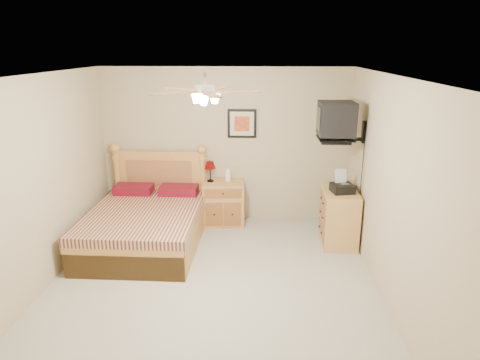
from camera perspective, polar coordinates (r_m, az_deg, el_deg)
The scene contains 17 objects.
floor at distance 5.34m, azimuth -3.80°, elevation -14.14°, with size 4.50×4.50×0.00m, color #A4A094.
ceiling at distance 4.57m, azimuth -4.43°, elevation 13.69°, with size 4.00×4.50×0.04m, color white.
wall_back at distance 6.97m, azimuth -1.96°, elevation 4.58°, with size 4.00×0.04×2.50m, color tan.
wall_front at distance 2.80m, azimuth -9.61°, elevation -16.16°, with size 4.00×0.04×2.50m, color tan.
wall_left at distance 5.42m, azimuth -25.59°, elevation -0.88°, with size 0.04×4.50×2.50m, color tan.
wall_right at distance 4.99m, azimuth 19.36°, elevation -1.60°, with size 0.04×4.50×2.50m, color tan.
bed at distance 6.26m, azimuth -12.76°, elevation -3.07°, with size 1.53×2.01×1.30m, color #C6813A, non-canonical shape.
nightstand at distance 6.99m, azimuth -2.21°, elevation -3.04°, with size 0.65×0.49×0.71m, color #B57F36.
table_lamp at distance 6.88m, azimuth -3.99°, elevation 1.17°, with size 0.18×0.18×0.34m, color #5A0404, non-canonical shape.
lotion_bottle at distance 6.89m, azimuth -1.58°, elevation 0.84°, with size 0.10×0.10×0.25m, color white.
framed_picture at distance 6.86m, azimuth 0.27°, elevation 7.54°, with size 0.46×0.04×0.46m, color black.
dresser at distance 6.41m, azimuth 13.08°, elevation -4.93°, with size 0.48×0.69×0.81m, color #C7884B.
fax_machine at distance 6.20m, azimuth 13.54°, elevation -0.22°, with size 0.30×0.32×0.32m, color black, non-canonical shape.
magazine_lower at distance 6.51m, azimuth 12.78°, elevation -0.65°, with size 0.21×0.28×0.03m, color #BEAD95.
magazine_upper at distance 6.52m, azimuth 13.00°, elevation -0.40°, with size 0.22×0.29×0.02m, color gray.
wall_tv at distance 6.07m, azimuth 14.13°, elevation 7.54°, with size 0.56×0.46×0.58m, color black, non-canonical shape.
ceiling_fan at distance 4.38m, azimuth -4.71°, elevation 11.70°, with size 1.14×1.14×0.28m, color white, non-canonical shape.
Camera 1 is at (0.56, -4.53, 2.78)m, focal length 32.00 mm.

